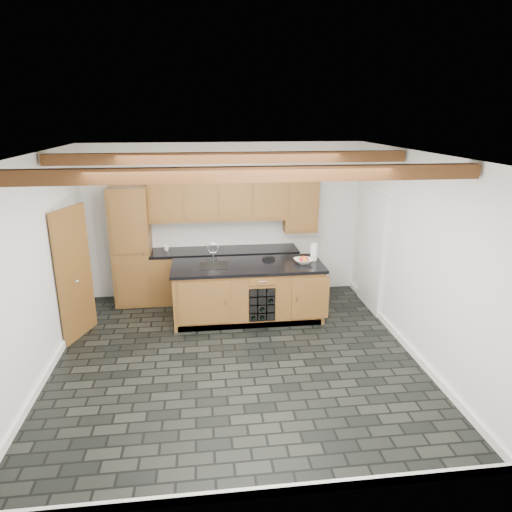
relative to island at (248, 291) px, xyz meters
The scene contains 10 objects.
ground 1.40m from the island, 103.42° to the right, with size 5.00×5.00×0.00m, color black.
room_shell 1.36m from the island, 117.44° to the right, with size 5.01×5.00×5.00m.
back_cabinetry 1.28m from the island, 125.62° to the left, with size 3.65×0.62×2.20m.
island is the anchor object (origin of this frame).
faucet 0.75m from the island, behind, with size 0.45×0.40×0.34m.
kitchen_scale 0.66m from the island, 31.90° to the left, with size 0.20×0.14×0.06m.
fruit_bowl 1.04m from the island, ahead, with size 0.30×0.30×0.07m, color white.
fruit_cluster 1.06m from the island, ahead, with size 0.16×0.17×0.07m.
paper_towel 1.27m from the island, ahead, with size 0.11×0.11×0.28m, color white.
mug 1.75m from the island, 144.88° to the left, with size 0.11×0.11×0.10m, color white.
Camera 1 is at (-0.41, -5.70, 3.26)m, focal length 32.00 mm.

